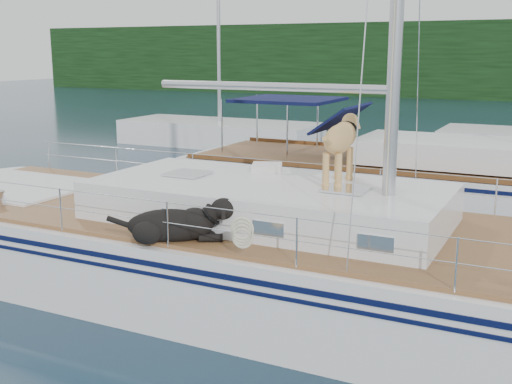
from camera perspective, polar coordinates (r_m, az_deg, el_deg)
The scene contains 6 objects.
ground at distance 10.30m, azimuth -3.02°, elevation -8.67°, with size 120.00×120.00×0.00m, color black.
tree_line at distance 53.57m, azimuth 21.77°, elevation 10.81°, with size 90.00×3.00×6.00m, color black.
shore_bank at distance 54.85m, azimuth 21.68°, elevation 8.32°, with size 92.00×1.00×1.20m, color #595147.
main_sailboat at distance 10.03m, azimuth -2.56°, elevation -5.14°, with size 12.00×4.03×14.01m.
neighbor_sailboat at distance 15.68m, azimuth 14.03°, elevation 0.72°, with size 11.00×3.50×13.30m.
bg_boat_west at distance 25.94m, azimuth -3.24°, elevation 5.19°, with size 8.00×3.00×11.65m.
Camera 1 is at (4.76, -8.35, 3.71)m, focal length 45.00 mm.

